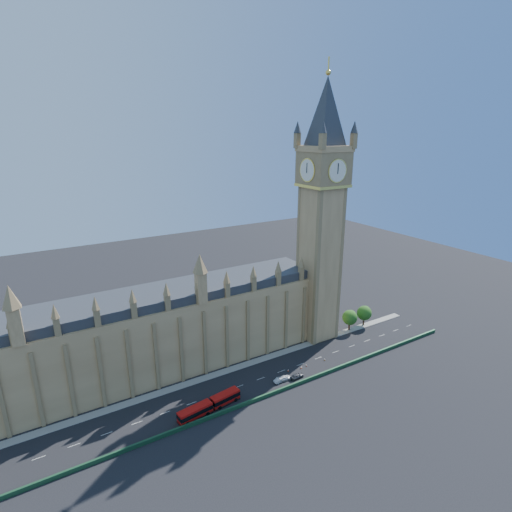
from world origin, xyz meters
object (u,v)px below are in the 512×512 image
red_bus (210,405)px  car_silver (280,380)px  car_grey (297,376)px  car_white (284,378)px

red_bus → car_silver: red_bus is taller
red_bus → car_silver: bearing=-5.3°
car_grey → car_white: size_ratio=0.94×
car_grey → car_white: car_grey is taller
car_silver → car_white: size_ratio=0.86×
car_grey → car_silver: car_grey is taller
red_bus → car_grey: bearing=-7.8°
red_bus → car_grey: size_ratio=4.14×
red_bus → car_white: red_bus is taller
car_grey → car_silver: (-5.81, 1.10, -0.09)m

